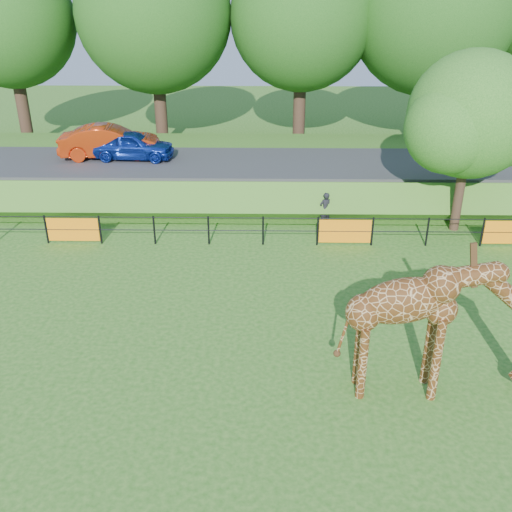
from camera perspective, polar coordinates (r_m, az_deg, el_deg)
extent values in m
plane|color=#276318|center=(14.20, 0.51, -12.21)|extent=(90.00, 90.00, 0.00)
cube|color=#276318|center=(27.93, 0.79, 8.72)|extent=(40.00, 9.00, 1.30)
cube|color=#333336|center=(26.29, 0.79, 9.26)|extent=(40.00, 5.00, 0.12)
imported|color=#1533AA|center=(27.17, -12.34, 10.78)|extent=(3.92, 1.78, 1.31)
imported|color=red|center=(27.63, -14.41, 11.01)|extent=(4.68, 2.09, 1.49)
imported|color=black|center=(22.76, 6.93, 4.68)|extent=(0.59, 0.50, 1.37)
cylinder|color=#312016|center=(23.24, 19.69, 6.19)|extent=(0.36, 0.36, 3.20)
sphere|color=#1F5B19|center=(22.53, 20.77, 13.07)|extent=(4.60, 4.60, 4.60)
sphere|color=#1F5B19|center=(23.65, 22.75, 12.12)|extent=(3.45, 3.45, 3.45)
sphere|color=#1F5B19|center=(21.67, 18.86, 11.97)|extent=(3.22, 3.22, 3.22)
cylinder|color=#312016|center=(36.62, -22.33, 13.89)|extent=(0.70, 0.70, 5.00)
sphere|color=#124412|center=(36.14, -23.57, 20.81)|extent=(7.20, 7.20, 7.20)
cylinder|color=#312016|center=(34.36, -9.54, 14.73)|extent=(0.70, 0.70, 5.00)
sphere|color=#124412|center=(33.83, -10.17, 22.75)|extent=(8.40, 8.40, 8.40)
cylinder|color=#312016|center=(33.87, 4.36, 14.84)|extent=(0.70, 0.70, 5.00)
sphere|color=#124412|center=(33.34, 4.64, 22.71)|extent=(7.80, 7.80, 7.80)
cylinder|color=#312016|center=(34.98, 16.26, 14.28)|extent=(0.70, 0.70, 5.00)
sphere|color=#124412|center=(34.45, 17.32, 22.30)|extent=(8.80, 8.80, 8.80)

